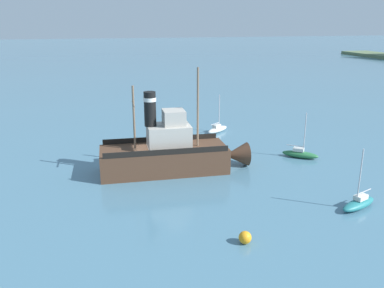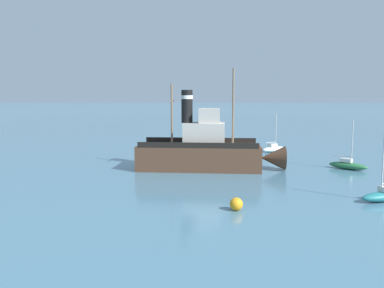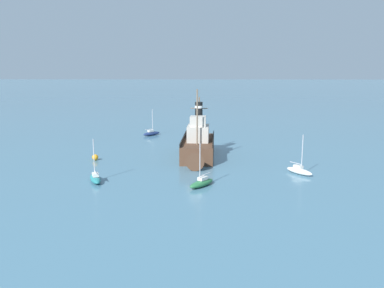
{
  "view_description": "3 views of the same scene",
  "coord_description": "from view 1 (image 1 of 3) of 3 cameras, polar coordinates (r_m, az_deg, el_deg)",
  "views": [
    {
      "loc": [
        36.61,
        -5.02,
        14.04
      ],
      "look_at": [
        0.68,
        4.26,
        2.67
      ],
      "focal_mm": 38.0,
      "sensor_mm": 36.0,
      "label": 1
    },
    {
      "loc": [
        40.02,
        2.3,
        7.43
      ],
      "look_at": [
        -1.51,
        0.82,
        2.27
      ],
      "focal_mm": 38.0,
      "sensor_mm": 36.0,
      "label": 2
    },
    {
      "loc": [
        0.26,
        59.09,
        13.18
      ],
      "look_at": [
        1.15,
        5.37,
        2.59
      ],
      "focal_mm": 38.0,
      "sensor_mm": 36.0,
      "label": 3
    }
  ],
  "objects": [
    {
      "name": "ground_plane",
      "position": [
        39.53,
        -6.25,
        -3.87
      ],
      "size": [
        600.0,
        600.0,
        0.0
      ],
      "primitive_type": "plane",
      "color": "#477289"
    },
    {
      "name": "old_tugboat",
      "position": [
        38.95,
        -3.06,
        -1.25
      ],
      "size": [
        4.96,
        14.54,
        9.9
      ],
      "color": "#4C3323",
      "rests_on": "ground"
    },
    {
      "name": "sailboat_white",
      "position": [
        52.98,
        3.59,
        2.12
      ],
      "size": [
        3.13,
        3.72,
        4.9
      ],
      "color": "white",
      "rests_on": "ground"
    },
    {
      "name": "sailboat_green",
      "position": [
        44.58,
        14.92,
        -1.34
      ],
      "size": [
        3.24,
        3.65,
        4.9
      ],
      "color": "#286B3D",
      "rests_on": "ground"
    },
    {
      "name": "sailboat_teal",
      "position": [
        34.34,
        22.36,
        -7.69
      ],
      "size": [
        2.44,
        3.94,
        4.9
      ],
      "color": "#23757A",
      "rests_on": "ground"
    },
    {
      "name": "mooring_buoy",
      "position": [
        27.43,
        7.46,
        -12.88
      ],
      "size": [
        0.85,
        0.85,
        0.85
      ],
      "primitive_type": "sphere",
      "color": "orange",
      "rests_on": "ground"
    }
  ]
}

